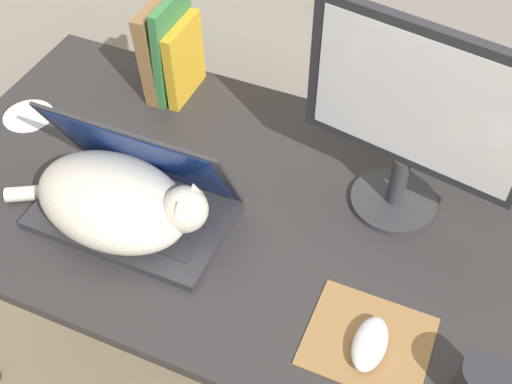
{
  "coord_description": "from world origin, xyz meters",
  "views": [
    {
      "loc": [
        0.42,
        -0.42,
        1.72
      ],
      "look_at": [
        0.09,
        0.34,
        0.8
      ],
      "focal_mm": 45.0,
      "sensor_mm": 36.0,
      "label": 1
    }
  ],
  "objects_px": {
    "cd_disc": "(28,116)",
    "external_monitor": "(414,116)",
    "computer_mouse": "(370,344)",
    "book_row": "(171,51)",
    "cat": "(117,201)",
    "laptop": "(135,196)"
  },
  "relations": [
    {
      "from": "cat",
      "to": "cd_disc",
      "type": "height_order",
      "value": "cat"
    },
    {
      "from": "external_monitor",
      "to": "computer_mouse",
      "type": "xyz_separation_m",
      "value": [
        0.05,
        -0.35,
        -0.22
      ]
    },
    {
      "from": "computer_mouse",
      "to": "laptop",
      "type": "bearing_deg",
      "value": 167.56
    },
    {
      "from": "cat",
      "to": "computer_mouse",
      "type": "distance_m",
      "value": 0.55
    },
    {
      "from": "computer_mouse",
      "to": "cd_disc",
      "type": "relative_size",
      "value": 0.94
    },
    {
      "from": "laptop",
      "to": "external_monitor",
      "type": "height_order",
      "value": "external_monitor"
    },
    {
      "from": "laptop",
      "to": "book_row",
      "type": "xyz_separation_m",
      "value": [
        -0.12,
        0.39,
        0.07
      ]
    },
    {
      "from": "cat",
      "to": "computer_mouse",
      "type": "xyz_separation_m",
      "value": [
        0.54,
        -0.07,
        -0.05
      ]
    },
    {
      "from": "cat",
      "to": "cd_disc",
      "type": "xyz_separation_m",
      "value": [
        -0.38,
        0.2,
        -0.07
      ]
    },
    {
      "from": "cat",
      "to": "book_row",
      "type": "height_order",
      "value": "book_row"
    },
    {
      "from": "laptop",
      "to": "cat",
      "type": "distance_m",
      "value": 0.05
    },
    {
      "from": "cd_disc",
      "to": "computer_mouse",
      "type": "bearing_deg",
      "value": -16.4
    },
    {
      "from": "cat",
      "to": "computer_mouse",
      "type": "height_order",
      "value": "cat"
    },
    {
      "from": "computer_mouse",
      "to": "book_row",
      "type": "height_order",
      "value": "book_row"
    },
    {
      "from": "book_row",
      "to": "cat",
      "type": "bearing_deg",
      "value": -76.01
    },
    {
      "from": "cat",
      "to": "external_monitor",
      "type": "xyz_separation_m",
      "value": [
        0.49,
        0.28,
        0.17
      ]
    },
    {
      "from": "cat",
      "to": "external_monitor",
      "type": "height_order",
      "value": "external_monitor"
    },
    {
      "from": "laptop",
      "to": "book_row",
      "type": "distance_m",
      "value": 0.41
    },
    {
      "from": "computer_mouse",
      "to": "cat",
      "type": "bearing_deg",
      "value": 172.38
    },
    {
      "from": "laptop",
      "to": "book_row",
      "type": "bearing_deg",
      "value": 106.96
    },
    {
      "from": "laptop",
      "to": "external_monitor",
      "type": "distance_m",
      "value": 0.57
    },
    {
      "from": "cd_disc",
      "to": "external_monitor",
      "type": "bearing_deg",
      "value": 5.0
    }
  ]
}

